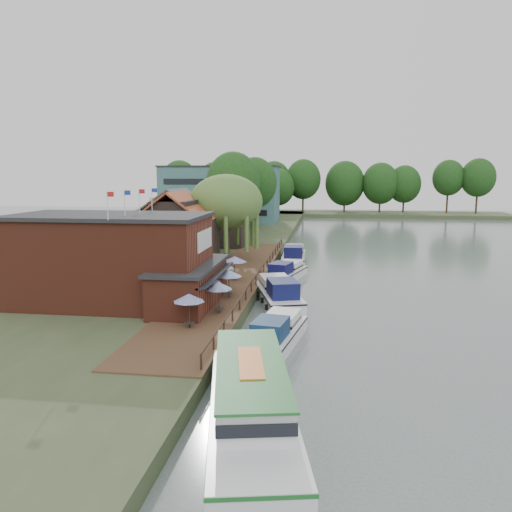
{
  "coord_description": "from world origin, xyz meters",
  "views": [
    {
      "loc": [
        1.09,
        -38.54,
        11.35
      ],
      "look_at": [
        -6.0,
        12.0,
        3.0
      ],
      "focal_mm": 35.0,
      "sensor_mm": 36.0,
      "label": 1
    }
  ],
  "objects_px": {
    "tour_boat": "(251,398)",
    "willow": "(226,219)",
    "umbrella_0": "(189,311)",
    "hotel_block": "(221,194)",
    "cottage_c": "(222,217)",
    "cruiser_0": "(277,329)",
    "swan": "(227,365)",
    "cottage_b": "(177,222)",
    "cruiser_1": "(278,290)",
    "umbrella_1": "(219,298)",
    "umbrella_4": "(223,275)",
    "cruiser_2": "(286,270)",
    "pub": "(134,259)",
    "cottage_a": "(177,231)",
    "cruiser_3": "(294,253)",
    "umbrella_5": "(235,268)",
    "umbrella_2": "(209,291)",
    "umbrella_3": "(229,284)"
  },
  "relations": [
    {
      "from": "umbrella_4",
      "to": "umbrella_3",
      "type": "bearing_deg",
      "value": -69.99
    },
    {
      "from": "tour_boat",
      "to": "swan",
      "type": "bearing_deg",
      "value": 98.7
    },
    {
      "from": "swan",
      "to": "umbrella_4",
      "type": "bearing_deg",
      "value": 102.62
    },
    {
      "from": "umbrella_1",
      "to": "umbrella_3",
      "type": "distance_m",
      "value": 4.77
    },
    {
      "from": "cottage_c",
      "to": "cottage_b",
      "type": "bearing_deg",
      "value": -113.96
    },
    {
      "from": "cruiser_1",
      "to": "willow",
      "type": "bearing_deg",
      "value": 101.24
    },
    {
      "from": "hotel_block",
      "to": "cruiser_3",
      "type": "bearing_deg",
      "value": -66.81
    },
    {
      "from": "umbrella_4",
      "to": "umbrella_0",
      "type": "bearing_deg",
      "value": -88.88
    },
    {
      "from": "cottage_a",
      "to": "cruiser_3",
      "type": "relative_size",
      "value": 0.85
    },
    {
      "from": "hotel_block",
      "to": "umbrella_5",
      "type": "bearing_deg",
      "value": -76.83
    },
    {
      "from": "hotel_block",
      "to": "cottage_c",
      "type": "height_order",
      "value": "hotel_block"
    },
    {
      "from": "willow",
      "to": "cruiser_2",
      "type": "height_order",
      "value": "willow"
    },
    {
      "from": "cruiser_2",
      "to": "hotel_block",
      "type": "bearing_deg",
      "value": 124.05
    },
    {
      "from": "cruiser_1",
      "to": "swan",
      "type": "xyz_separation_m",
      "value": [
        -1.58,
        -15.42,
        -1.05
      ]
    },
    {
      "from": "pub",
      "to": "swan",
      "type": "bearing_deg",
      "value": -46.52
    },
    {
      "from": "willow",
      "to": "umbrella_2",
      "type": "distance_m",
      "value": 20.58
    },
    {
      "from": "cottage_c",
      "to": "tour_boat",
      "type": "bearing_deg",
      "value": -76.74
    },
    {
      "from": "umbrella_3",
      "to": "umbrella_5",
      "type": "distance_m",
      "value": 7.05
    },
    {
      "from": "umbrella_0",
      "to": "tour_boat",
      "type": "height_order",
      "value": "umbrella_0"
    },
    {
      "from": "umbrella_0",
      "to": "umbrella_4",
      "type": "distance_m",
      "value": 12.13
    },
    {
      "from": "hotel_block",
      "to": "umbrella_0",
      "type": "distance_m",
      "value": 78.41
    },
    {
      "from": "willow",
      "to": "umbrella_1",
      "type": "xyz_separation_m",
      "value": [
        3.83,
        -22.13,
        -3.93
      ]
    },
    {
      "from": "cruiser_2",
      "to": "tour_boat",
      "type": "height_order",
      "value": "tour_boat"
    },
    {
      "from": "hotel_block",
      "to": "cottage_b",
      "type": "xyz_separation_m",
      "value": [
        4.0,
        -46.0,
        -1.9
      ]
    },
    {
      "from": "cottage_c",
      "to": "umbrella_4",
      "type": "bearing_deg",
      "value": -78.08
    },
    {
      "from": "umbrella_0",
      "to": "tour_boat",
      "type": "relative_size",
      "value": 0.18
    },
    {
      "from": "cottage_c",
      "to": "umbrella_2",
      "type": "distance_m",
      "value": 34.71
    },
    {
      "from": "cottage_a",
      "to": "umbrella_1",
      "type": "xyz_separation_m",
      "value": [
        8.33,
        -17.13,
        -2.96
      ]
    },
    {
      "from": "cottage_a",
      "to": "umbrella_5",
      "type": "xyz_separation_m",
      "value": [
        7.36,
        -5.36,
        -2.96
      ]
    },
    {
      "from": "willow",
      "to": "swan",
      "type": "bearing_deg",
      "value": -78.7
    },
    {
      "from": "cottage_b",
      "to": "cruiser_1",
      "type": "height_order",
      "value": "cottage_b"
    },
    {
      "from": "tour_boat",
      "to": "willow",
      "type": "bearing_deg",
      "value": 91.63
    },
    {
      "from": "umbrella_0",
      "to": "pub",
      "type": "bearing_deg",
      "value": 135.67
    },
    {
      "from": "umbrella_4",
      "to": "cruiser_3",
      "type": "relative_size",
      "value": 0.23
    },
    {
      "from": "umbrella_1",
      "to": "cruiser_3",
      "type": "relative_size",
      "value": 0.23
    },
    {
      "from": "cruiser_0",
      "to": "swan",
      "type": "distance_m",
      "value": 5.43
    },
    {
      "from": "cottage_b",
      "to": "cruiser_1",
      "type": "bearing_deg",
      "value": -52.43
    },
    {
      "from": "umbrella_1",
      "to": "tour_boat",
      "type": "relative_size",
      "value": 0.18
    },
    {
      "from": "umbrella_0",
      "to": "umbrella_4",
      "type": "xyz_separation_m",
      "value": [
        -0.24,
        12.12,
        0.0
      ]
    },
    {
      "from": "willow",
      "to": "umbrella_0",
      "type": "xyz_separation_m",
      "value": [
        2.62,
        -25.98,
        -3.93
      ]
    },
    {
      "from": "umbrella_0",
      "to": "umbrella_4",
      "type": "bearing_deg",
      "value": 91.12
    },
    {
      "from": "willow",
      "to": "tour_boat",
      "type": "height_order",
      "value": "willow"
    },
    {
      "from": "hotel_block",
      "to": "cruiser_0",
      "type": "height_order",
      "value": "hotel_block"
    },
    {
      "from": "umbrella_0",
      "to": "umbrella_2",
      "type": "xyz_separation_m",
      "value": [
        -0.03,
        5.94,
        0.0
      ]
    },
    {
      "from": "cottage_a",
      "to": "cruiser_3",
      "type": "bearing_deg",
      "value": 43.49
    },
    {
      "from": "hotel_block",
      "to": "cruiser_1",
      "type": "xyz_separation_m",
      "value": [
        19.08,
        -65.6,
        -5.88
      ]
    },
    {
      "from": "umbrella_2",
      "to": "cottage_c",
      "type": "bearing_deg",
      "value": 100.14
    },
    {
      "from": "cottage_b",
      "to": "umbrella_4",
      "type": "xyz_separation_m",
      "value": [
        9.88,
        -18.86,
        -2.96
      ]
    },
    {
      "from": "umbrella_3",
      "to": "umbrella_2",
      "type": "bearing_deg",
      "value": -111.8
    },
    {
      "from": "umbrella_1",
      "to": "umbrella_4",
      "type": "bearing_deg",
      "value": 99.92
    }
  ]
}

